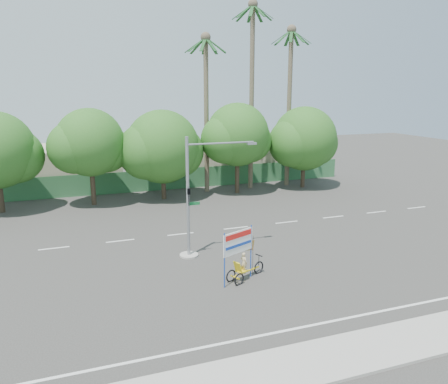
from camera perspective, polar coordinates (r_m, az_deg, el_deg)
name	(u,v)px	position (r m, az deg, el deg)	size (l,w,h in m)	color
ground	(255,277)	(23.23, 4.13, -10.99)	(120.00, 120.00, 0.00)	#33302D
sidewalk_near	(338,357)	(17.46, 14.72, -20.09)	(50.00, 2.40, 0.12)	gray
fence	(166,179)	(42.60, -7.55, 1.63)	(38.00, 0.08, 2.00)	#336B3D
building_left	(56,168)	(45.97, -21.10, 2.98)	(12.00, 8.00, 4.00)	#BFB198
building_right	(228,160)	(48.91, 0.50, 4.21)	(14.00, 8.00, 3.60)	#BFB198
tree_left	(89,145)	(37.63, -17.17, 5.88)	(6.66, 5.60, 8.07)	#473828
tree_center	(162,149)	(38.43, -8.13, 5.59)	(7.62, 6.40, 7.85)	#473828
tree_right	(237,137)	(40.32, 1.70, 7.18)	(6.90, 5.80, 8.36)	#473828
tree_far_right	(304,141)	(43.41, 10.39, 6.62)	(7.38, 6.20, 7.94)	#473828
palm_tall	(252,79)	(42.26, 3.66, 14.54)	(3.73, 3.79, 17.45)	#70604C
palm_mid	(290,90)	(43.98, 8.56, 12.99)	(3.73, 3.79, 15.45)	#70604C
palm_short	(206,97)	(40.69, -2.34, 12.35)	(3.73, 3.79, 14.45)	#70604C
traffic_signal	(193,208)	(25.08, -4.04, -2.04)	(4.72, 1.10, 7.00)	gray
trike_billboard	(242,259)	(22.35, 2.35, -8.76)	(2.69, 1.37, 2.86)	black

